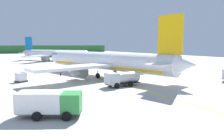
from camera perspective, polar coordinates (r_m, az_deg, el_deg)
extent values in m
cylinder|color=white|center=(47.29, -2.71, 2.52)|extent=(13.13, 35.73, 3.80)
cone|color=white|center=(62.67, -14.80, 3.34)|extent=(4.11, 3.26, 3.61)
cone|color=white|center=(35.59, 19.39, 1.40)|extent=(3.96, 3.94, 3.23)
cube|color=#192333|center=(60.76, -13.76, 4.08)|extent=(3.75, 3.17, 0.60)
cube|color=white|center=(40.03, -10.33, 0.69)|extent=(16.56, 7.31, 0.50)
cylinder|color=slate|center=(43.22, -8.72, -0.43)|extent=(2.96, 3.67, 2.20)
cube|color=white|center=(52.72, 6.08, 2.20)|extent=(16.65, 10.27, 0.50)
cylinder|color=slate|center=(51.88, 2.63, 0.83)|extent=(2.96, 3.67, 2.20)
cube|color=#F2B20C|center=(36.90, 15.26, 9.11)|extent=(1.50, 4.34, 6.50)
cube|color=white|center=(36.99, 15.03, 1.74)|extent=(10.88, 5.82, 0.24)
cube|color=#F2B20C|center=(47.38, -2.70, 1.26)|extent=(12.00, 32.21, 0.36)
cylinder|color=black|center=(58.27, -11.92, 0.27)|extent=(0.63, 1.15, 1.10)
cylinder|color=gray|center=(58.19, -11.94, 1.05)|extent=(0.20, 0.20, 0.50)
cylinder|color=black|center=(44.76, -3.81, -1.53)|extent=(0.63, 1.15, 1.10)
cylinder|color=gray|center=(44.65, -3.82, -0.51)|extent=(0.20, 0.20, 0.50)
cylinder|color=black|center=(48.36, 0.78, -0.89)|extent=(0.63, 1.15, 1.10)
cylinder|color=gray|center=(48.26, 0.78, 0.05)|extent=(0.20, 0.20, 0.50)
cylinder|color=white|center=(95.57, -15.09, 4.20)|extent=(21.11, 28.12, 3.38)
cone|color=white|center=(85.74, -6.23, 4.12)|extent=(3.85, 3.59, 3.21)
cone|color=white|center=(107.47, -22.29, 4.37)|extent=(3.98, 3.97, 2.87)
cube|color=#192333|center=(86.72, -7.35, 4.64)|extent=(3.57, 3.39, 0.53)
cube|color=white|center=(103.05, -12.97, 4.10)|extent=(14.50, 10.62, 0.44)
cylinder|color=slate|center=(100.20, -13.07, 3.42)|extent=(3.23, 3.45, 1.95)
cube|color=white|center=(90.70, -19.21, 3.56)|extent=(13.52, 12.54, 0.44)
cylinder|color=slate|center=(91.46, -17.41, 2.98)|extent=(3.23, 3.45, 1.95)
cube|color=#0C66B2|center=(105.43, -21.36, 6.67)|extent=(2.50, 3.38, 5.77)
cube|color=white|center=(105.48, -21.27, 4.38)|extent=(9.20, 7.63, 0.21)
cube|color=#0C66B2|center=(95.61, -15.07, 3.64)|extent=(19.14, 25.41, 0.32)
cylinder|color=black|center=(88.49, -8.94, 2.46)|extent=(0.82, 0.98, 0.98)
cylinder|color=gray|center=(88.44, -8.95, 2.92)|extent=(0.18, 0.18, 0.44)
cylinder|color=black|center=(98.33, -14.78, 2.74)|extent=(0.82, 0.98, 0.98)
cylinder|color=gray|center=(98.29, -14.80, 3.16)|extent=(0.18, 0.18, 0.44)
cylinder|color=black|center=(94.81, -16.55, 2.55)|extent=(0.82, 0.98, 0.98)
cylinder|color=gray|center=(94.76, -16.56, 2.97)|extent=(0.18, 0.18, 0.44)
cube|color=#192333|center=(46.34, 27.53, -0.36)|extent=(1.73, 0.80, 0.94)
cube|color=silver|center=(35.00, -0.04, -2.26)|extent=(1.87, 2.26, 1.80)
cube|color=#192333|center=(34.55, -1.28, -1.78)|extent=(0.14, 1.85, 0.94)
cylinder|color=silver|center=(36.52, 4.11, -1.90)|extent=(4.06, 1.93, 1.80)
cube|color=#262628|center=(36.21, 2.90, -3.54)|extent=(6.06, 1.73, 0.16)
cylinder|color=black|center=(34.38, 1.28, -4.20)|extent=(0.91, 0.31, 0.90)
cylinder|color=black|center=(36.27, -0.46, -3.63)|extent=(0.91, 0.31, 0.90)
cylinder|color=black|center=(35.79, 5.05, -3.79)|extent=(0.91, 0.31, 0.90)
cylinder|color=black|center=(37.61, 3.19, -3.26)|extent=(0.91, 0.31, 0.90)
cube|color=#338C3F|center=(21.20, -10.72, -8.36)|extent=(2.66, 2.81, 1.80)
cube|color=#192333|center=(20.97, -8.44, -7.47)|extent=(1.00, 1.64, 0.94)
cube|color=white|center=(21.92, -18.59, -7.96)|extent=(4.77, 4.03, 1.90)
cube|color=#262628|center=(21.94, -16.22, -10.66)|extent=(6.00, 4.36, 0.16)
cylinder|color=black|center=(22.58, -10.92, -10.20)|extent=(0.92, 0.69, 0.90)
cylinder|color=black|center=(20.52, -12.06, -11.97)|extent=(0.92, 0.69, 0.90)
cylinder|color=black|center=(23.22, -17.64, -9.92)|extent=(0.92, 0.69, 0.90)
cylinder|color=black|center=(21.23, -19.42, -11.57)|extent=(0.92, 0.69, 0.90)
cube|color=#333338|center=(43.72, -23.09, -2.79)|extent=(2.35, 2.35, 0.30)
cube|color=silver|center=(43.59, -23.15, -1.65)|extent=(2.08, 2.08, 1.45)
cube|color=silver|center=(43.81, -22.59, -0.83)|extent=(1.26, 1.69, 0.57)
cylinder|color=#191E33|center=(40.84, 3.29, -2.51)|extent=(0.14, 0.14, 0.84)
cylinder|color=#191E33|center=(41.00, 3.17, -2.47)|extent=(0.14, 0.14, 0.84)
cube|color=orange|center=(40.81, 3.24, -1.47)|extent=(0.26, 0.46, 0.63)
cube|color=silver|center=(40.80, 3.24, -1.43)|extent=(0.27, 0.47, 0.06)
sphere|color=tan|center=(40.75, 3.24, -0.88)|extent=(0.23, 0.23, 0.23)
cylinder|color=orange|center=(40.57, 3.42, -1.48)|extent=(0.09, 0.09, 0.60)
cylinder|color=orange|center=(41.04, 3.06, -1.38)|extent=(0.09, 0.09, 0.60)
cylinder|color=#191E33|center=(49.46, -13.62, -1.08)|extent=(0.14, 0.14, 0.81)
cylinder|color=#191E33|center=(49.30, -13.52, -1.10)|extent=(0.14, 0.14, 0.81)
cube|color=orange|center=(49.29, -13.59, -0.28)|extent=(0.29, 0.47, 0.61)
cube|color=silver|center=(49.29, -13.59, -0.25)|extent=(0.31, 0.48, 0.06)
sphere|color=tan|center=(49.24, -13.61, 0.20)|extent=(0.22, 0.22, 0.22)
cylinder|color=orange|center=(49.53, -13.74, -0.22)|extent=(0.09, 0.09, 0.58)
cylinder|color=orange|center=(49.05, -13.45, -0.27)|extent=(0.09, 0.09, 0.58)
cube|color=yellow|center=(42.60, -1.37, -2.68)|extent=(0.30, 60.00, 0.01)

